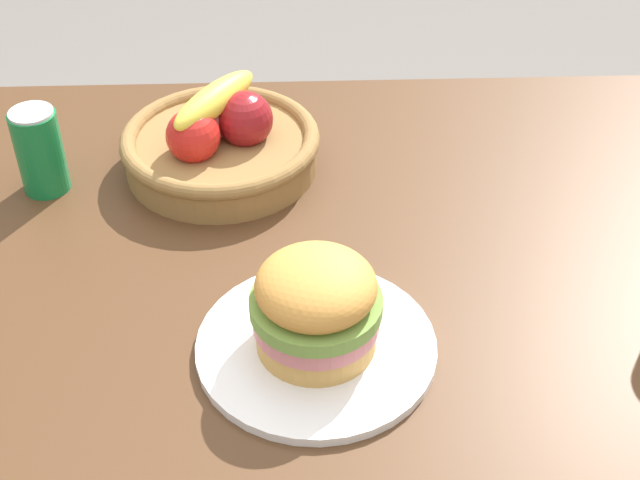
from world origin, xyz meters
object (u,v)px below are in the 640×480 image
plate (316,346)px  sandwich (316,305)px  fruit_basket (220,142)px  soda_can (40,151)px

plate → sandwich: sandwich is taller
plate → fruit_basket: (-0.13, 0.38, 0.04)m
sandwich → soda_can: size_ratio=1.18×
plate → soda_can: size_ratio=2.21×
plate → fruit_basket: 0.40m
plate → soda_can: soda_can is taller
soda_can → fruit_basket: (0.25, 0.04, -0.02)m
fruit_basket → sandwich: bearing=-71.5°
soda_can → fruit_basket: size_ratio=0.43×
sandwich → fruit_basket: 0.40m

